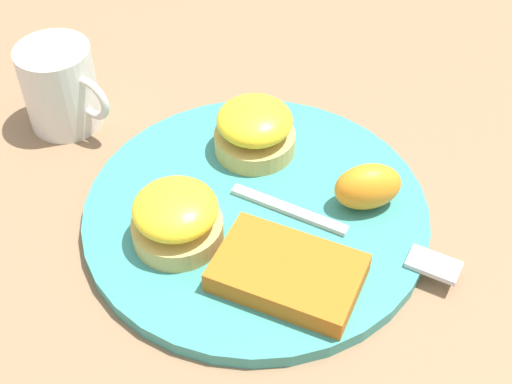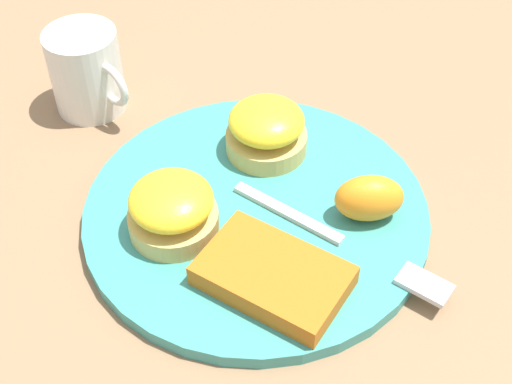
{
  "view_description": "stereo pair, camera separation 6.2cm",
  "coord_description": "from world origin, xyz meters",
  "views": [
    {
      "loc": [
        0.25,
        -0.35,
        0.48
      ],
      "look_at": [
        0.0,
        0.0,
        0.03
      ],
      "focal_mm": 50.0,
      "sensor_mm": 36.0,
      "label": 1
    },
    {
      "loc": [
        0.3,
        -0.32,
        0.48
      ],
      "look_at": [
        0.0,
        0.0,
        0.03
      ],
      "focal_mm": 50.0,
      "sensor_mm": 36.0,
      "label": 2
    }
  ],
  "objects": [
    {
      "name": "plate",
      "position": [
        0.0,
        0.0,
        0.01
      ],
      "size": [
        0.31,
        0.31,
        0.01
      ],
      "primitive_type": "cylinder",
      "color": "teal",
      "rests_on": "ground_plane"
    },
    {
      "name": "sandwich_benedict_right",
      "position": [
        -0.03,
        -0.07,
        0.04
      ],
      "size": [
        0.08,
        0.08,
        0.05
      ],
      "color": "tan",
      "rests_on": "plate"
    },
    {
      "name": "hashbrown_patty",
      "position": [
        0.07,
        -0.05,
        0.02
      ],
      "size": [
        0.13,
        0.1,
        0.02
      ],
      "primitive_type": "cube",
      "rotation": [
        0.0,
        0.0,
        0.19
      ],
      "color": "#B96219",
      "rests_on": "plate"
    },
    {
      "name": "orange_wedge",
      "position": [
        0.08,
        0.06,
        0.04
      ],
      "size": [
        0.07,
        0.07,
        0.04
      ],
      "primitive_type": "ellipsoid",
      "rotation": [
        0.0,
        0.0,
        0.82
      ],
      "color": "orange",
      "rests_on": "plate"
    },
    {
      "name": "cup",
      "position": [
        -0.24,
        0.0,
        0.04
      ],
      "size": [
        0.1,
        0.07,
        0.09
      ],
      "color": "silver",
      "rests_on": "ground_plane"
    },
    {
      "name": "fork",
      "position": [
        0.09,
        0.02,
        0.02
      ],
      "size": [
        0.21,
        0.04,
        0.0
      ],
      "color": "silver",
      "rests_on": "plate"
    },
    {
      "name": "ground_plane",
      "position": [
        0.0,
        0.0,
        0.0
      ],
      "size": [
        1.1,
        1.1,
        0.0
      ],
      "primitive_type": "plane",
      "color": "#846647"
    },
    {
      "name": "sandwich_benedict_left",
      "position": [
        -0.05,
        0.06,
        0.04
      ],
      "size": [
        0.08,
        0.08,
        0.05
      ],
      "color": "tan",
      "rests_on": "plate"
    }
  ]
}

